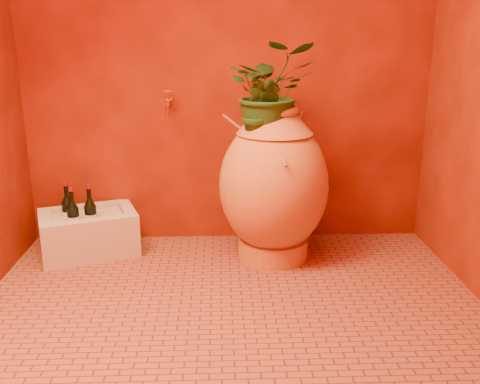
{
  "coord_description": "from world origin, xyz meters",
  "views": [
    {
      "loc": [
        -0.05,
        -2.31,
        1.29
      ],
      "look_at": [
        0.05,
        0.35,
        0.5
      ],
      "focal_mm": 40.0,
      "sensor_mm": 36.0,
      "label": 1
    }
  ],
  "objects_px": {
    "wine_bottle_b": "(91,216)",
    "wall_tap": "(168,102)",
    "wine_bottle_c": "(68,213)",
    "wine_bottle_a": "(74,219)",
    "amphora": "(274,185)",
    "stone_basin": "(89,234)"
  },
  "relations": [
    {
      "from": "amphora",
      "to": "wall_tap",
      "type": "xyz_separation_m",
      "value": [
        -0.62,
        0.27,
        0.44
      ]
    },
    {
      "from": "stone_basin",
      "to": "wine_bottle_b",
      "type": "xyz_separation_m",
      "value": [
        0.03,
        -0.04,
        0.13
      ]
    },
    {
      "from": "wine_bottle_a",
      "to": "wine_bottle_b",
      "type": "height_order",
      "value": "wine_bottle_b"
    },
    {
      "from": "wine_bottle_c",
      "to": "wall_tap",
      "type": "relative_size",
      "value": 1.92
    },
    {
      "from": "stone_basin",
      "to": "amphora",
      "type": "bearing_deg",
      "value": -5.16
    },
    {
      "from": "stone_basin",
      "to": "wall_tap",
      "type": "height_order",
      "value": "wall_tap"
    },
    {
      "from": "wine_bottle_c",
      "to": "wall_tap",
      "type": "xyz_separation_m",
      "value": [
        0.61,
        0.15,
        0.64
      ]
    },
    {
      "from": "wine_bottle_b",
      "to": "wine_bottle_c",
      "type": "distance_m",
      "value": 0.16
    },
    {
      "from": "wine_bottle_b",
      "to": "wall_tap",
      "type": "xyz_separation_m",
      "value": [
        0.46,
        0.21,
        0.64
      ]
    },
    {
      "from": "amphora",
      "to": "wine_bottle_c",
      "type": "distance_m",
      "value": 1.25
    },
    {
      "from": "wine_bottle_a",
      "to": "wine_bottle_b",
      "type": "relative_size",
      "value": 0.97
    },
    {
      "from": "stone_basin",
      "to": "wine_bottle_b",
      "type": "bearing_deg",
      "value": -52.6
    },
    {
      "from": "wine_bottle_c",
      "to": "amphora",
      "type": "bearing_deg",
      "value": -5.62
    },
    {
      "from": "wine_bottle_a",
      "to": "amphora",
      "type": "bearing_deg",
      "value": -1.45
    },
    {
      "from": "wine_bottle_a",
      "to": "wine_bottle_c",
      "type": "bearing_deg",
      "value": 121.11
    },
    {
      "from": "wine_bottle_b",
      "to": "wall_tap",
      "type": "relative_size",
      "value": 1.92
    },
    {
      "from": "wine_bottle_a",
      "to": "wall_tap",
      "type": "relative_size",
      "value": 1.87
    },
    {
      "from": "amphora",
      "to": "stone_basin",
      "type": "relative_size",
      "value": 1.4
    },
    {
      "from": "amphora",
      "to": "wine_bottle_b",
      "type": "relative_size",
      "value": 2.98
    },
    {
      "from": "wine_bottle_a",
      "to": "wine_bottle_b",
      "type": "distance_m",
      "value": 0.1
    },
    {
      "from": "amphora",
      "to": "wine_bottle_c",
      "type": "height_order",
      "value": "amphora"
    },
    {
      "from": "amphora",
      "to": "stone_basin",
      "type": "xyz_separation_m",
      "value": [
        -1.11,
        0.1,
        -0.32
      ]
    }
  ]
}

